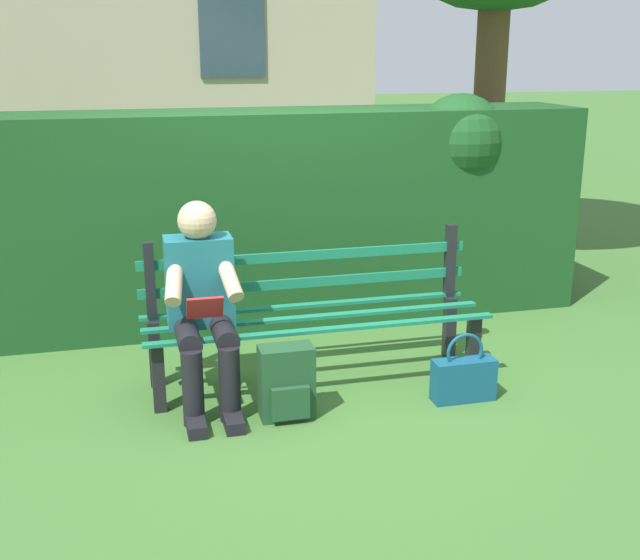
{
  "coord_description": "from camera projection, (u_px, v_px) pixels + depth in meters",
  "views": [
    {
      "loc": [
        1.1,
        4.39,
        1.97
      ],
      "look_at": [
        0.0,
        0.1,
        0.68
      ],
      "focal_mm": 44.64,
      "sensor_mm": 36.0,
      "label": 1
    }
  ],
  "objects": [
    {
      "name": "ground",
      "position": [
        316.0,
        381.0,
        4.9
      ],
      "size": [
        60.0,
        60.0,
        0.0
      ],
      "primitive_type": "plane",
      "color": "#3D6B2D"
    },
    {
      "name": "handbag",
      "position": [
        464.0,
        378.0,
        4.6
      ],
      "size": [
        0.37,
        0.13,
        0.41
      ],
      "color": "navy",
      "rests_on": "ground"
    },
    {
      "name": "hedge_backdrop",
      "position": [
        287.0,
        210.0,
        5.9
      ],
      "size": [
        4.47,
        0.83,
        1.65
      ],
      "color": "#19471E",
      "rests_on": "ground"
    },
    {
      "name": "park_bench",
      "position": [
        313.0,
        311.0,
        4.85
      ],
      "size": [
        2.07,
        0.53,
        0.89
      ],
      "color": "black",
      "rests_on": "ground"
    },
    {
      "name": "backpack",
      "position": [
        287.0,
        383.0,
        4.37
      ],
      "size": [
        0.3,
        0.24,
        0.41
      ],
      "color": "#1E4728",
      "rests_on": "ground"
    },
    {
      "name": "person_seated",
      "position": [
        202.0,
        300.0,
        4.47
      ],
      "size": [
        0.44,
        0.73,
        1.16
      ],
      "color": "#1E6672",
      "rests_on": "ground"
    }
  ]
}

